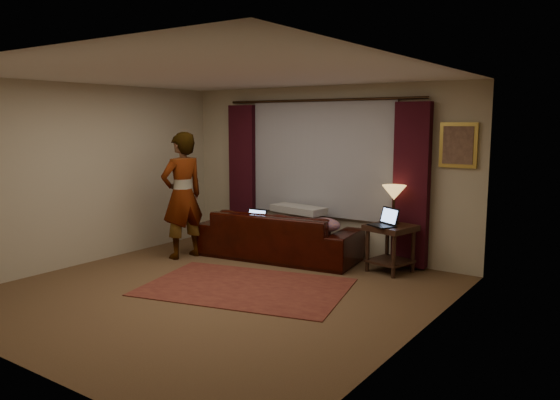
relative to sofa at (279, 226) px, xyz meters
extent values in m
cube|color=brown|center=(0.35, -1.81, -0.50)|extent=(5.00, 5.00, 0.01)
cube|color=silver|center=(0.35, -1.81, 2.11)|extent=(5.00, 5.00, 0.02)
cube|color=#BDB093|center=(0.35, 0.69, 0.81)|extent=(5.00, 0.02, 2.60)
cube|color=#BDB093|center=(0.35, -4.31, 0.81)|extent=(5.00, 0.02, 2.60)
cube|color=#BDB093|center=(-2.15, -1.81, 0.81)|extent=(0.02, 5.00, 2.60)
cube|color=#BDB093|center=(2.85, -1.81, 0.81)|extent=(0.02, 5.00, 2.60)
cube|color=#97989F|center=(0.35, 0.63, 1.01)|extent=(2.50, 0.05, 1.80)
cube|color=black|center=(-1.15, 0.58, 0.69)|extent=(0.50, 0.14, 2.30)
cube|color=black|center=(1.85, 0.58, 0.69)|extent=(0.50, 0.14, 2.30)
cylinder|color=black|center=(0.35, 0.58, 1.89)|extent=(0.04, 0.04, 3.40)
cube|color=gold|center=(2.45, 0.66, 1.26)|extent=(0.50, 0.04, 0.60)
imported|color=black|center=(0.00, 0.00, 0.00)|extent=(2.55, 1.37, 0.98)
cube|color=#A19E99|center=(0.16, 0.30, 0.50)|extent=(0.93, 0.48, 0.10)
ellipsoid|color=#845660|center=(0.81, -0.01, 0.10)|extent=(0.50, 0.40, 0.20)
cube|color=maroon|center=(0.53, -1.47, -0.48)|extent=(2.81, 2.21, 0.01)
cube|color=black|center=(1.71, 0.24, -0.16)|extent=(0.69, 0.69, 0.66)
imported|color=#A19E99|center=(-1.21, -0.80, 0.46)|extent=(0.67, 0.67, 1.91)
camera|label=1|loc=(4.66, -6.64, 1.57)|focal=35.00mm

